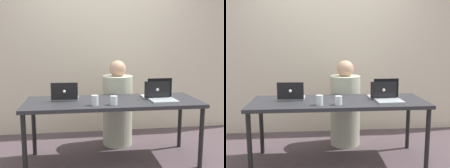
% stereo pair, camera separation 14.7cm
% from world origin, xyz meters
% --- Properties ---
extents(ground_plane, '(12.00, 12.00, 0.00)m').
position_xyz_m(ground_plane, '(0.00, 0.00, 0.00)').
color(ground_plane, '#4F4147').
extents(back_wall, '(5.18, 0.10, 2.45)m').
position_xyz_m(back_wall, '(0.00, 1.14, 1.22)').
color(back_wall, beige).
rests_on(back_wall, ground).
extents(desk, '(1.99, 0.71, 0.74)m').
position_xyz_m(desk, '(0.00, 0.00, 0.68)').
color(desk, '#2C2C31').
rests_on(desk, ground).
extents(person_at_center, '(0.45, 0.45, 1.16)m').
position_xyz_m(person_at_center, '(0.14, 0.54, 0.52)').
color(person_at_center, '#B6BAA1').
rests_on(person_at_center, ground).
extents(laptop_front_right, '(0.30, 0.29, 0.24)m').
position_xyz_m(laptop_front_right, '(0.56, -0.07, 0.79)').
color(laptop_front_right, '#ADB8BC').
rests_on(laptop_front_right, desk).
extents(laptop_back_right, '(0.31, 0.25, 0.21)m').
position_xyz_m(laptop_back_right, '(0.53, 0.08, 0.78)').
color(laptop_back_right, '#B4B3B3').
rests_on(laptop_back_right, desk).
extents(laptop_back_left, '(0.31, 0.25, 0.21)m').
position_xyz_m(laptop_back_left, '(-0.54, 0.10, 0.78)').
color(laptop_back_left, silver).
rests_on(laptop_back_left, desk).
extents(water_glass_center, '(0.08, 0.08, 0.10)m').
position_xyz_m(water_glass_center, '(-0.02, -0.21, 0.78)').
color(water_glass_center, silver).
rests_on(water_glass_center, desk).
extents(water_glass_left, '(0.08, 0.08, 0.11)m').
position_xyz_m(water_glass_left, '(-0.22, -0.21, 0.78)').
color(water_glass_left, silver).
rests_on(water_glass_left, desk).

